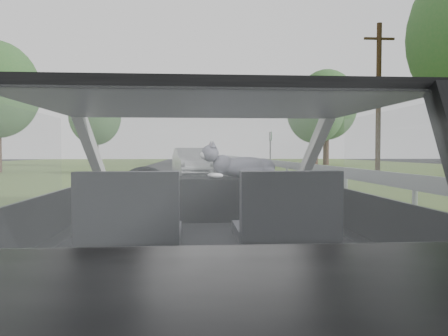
{
  "coord_description": "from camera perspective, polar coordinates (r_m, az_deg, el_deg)",
  "views": [
    {
      "loc": [
        -0.08,
        -2.52,
        1.18
      ],
      "look_at": [
        0.14,
        0.6,
        1.07
      ],
      "focal_mm": 35.0,
      "sensor_mm": 36.0,
      "label": 1
    }
  ],
  "objects": [
    {
      "name": "passenger_seat",
      "position": [
        2.3,
        8.1,
        -5.5
      ],
      "size": [
        0.5,
        0.72,
        0.42
      ],
      "primitive_type": "cube",
      "color": "black",
      "rests_on": "subject_car"
    },
    {
      "name": "dashboard",
      "position": [
        3.16,
        -2.58,
        -3.95
      ],
      "size": [
        1.58,
        0.45,
        0.3
      ],
      "primitive_type": "cube",
      "color": "black",
      "rests_on": "subject_car"
    },
    {
      "name": "subject_car",
      "position": [
        2.56,
        -2.19,
        -8.21
      ],
      "size": [
        1.8,
        4.0,
        1.45
      ],
      "primitive_type": "cube",
      "color": "black",
      "rests_on": "ground"
    },
    {
      "name": "cat",
      "position": [
        3.13,
        2.81,
        0.29
      ],
      "size": [
        0.61,
        0.31,
        0.26
      ],
      "primitive_type": "ellipsoid",
      "rotation": [
        0.0,
        0.0,
        0.23
      ],
      "color": "slate",
      "rests_on": "dashboard"
    },
    {
      "name": "tree_6",
      "position": [
        37.66,
        -16.47,
        5.11
      ],
      "size": [
        5.16,
        5.16,
        6.42
      ],
      "primitive_type": null,
      "rotation": [
        0.0,
        0.0,
        0.25
      ],
      "color": "#2C5B2A",
      "rests_on": "ground"
    },
    {
      "name": "driver_seat",
      "position": [
        2.27,
        -12.12,
        -5.63
      ],
      "size": [
        0.5,
        0.72,
        0.42
      ],
      "primitive_type": "cube",
      "color": "black",
      "rests_on": "subject_car"
    },
    {
      "name": "utility_pole",
      "position": [
        21.21,
        19.52,
        8.26
      ],
      "size": [
        0.29,
        0.29,
        7.0
      ],
      "primitive_type": "cylinder",
      "rotation": [
        0.0,
        0.0,
        0.37
      ],
      "color": "#412E17",
      "rests_on": "ground"
    },
    {
      "name": "steering_wheel",
      "position": [
        2.88,
        -10.41,
        -3.19
      ],
      "size": [
        0.36,
        0.36,
        0.04
      ],
      "primitive_type": "torus",
      "color": "black",
      "rests_on": "dashboard"
    },
    {
      "name": "guardrail",
      "position": [
        13.28,
        15.15,
        -0.56
      ],
      "size": [
        0.05,
        90.0,
        0.32
      ],
      "primitive_type": "cube",
      "color": "#A0A3AB",
      "rests_on": "ground"
    },
    {
      "name": "tree_2",
      "position": [
        35.72,
        11.82,
        5.69
      ],
      "size": [
        4.68,
        4.68,
        6.87
      ],
      "primitive_type": null,
      "rotation": [
        0.0,
        0.0,
        0.03
      ],
      "color": "#2C5B2A",
      "rests_on": "ground"
    },
    {
      "name": "tree_3",
      "position": [
        40.63,
        13.21,
        6.29
      ],
      "size": [
        6.11,
        6.11,
        8.35
      ],
      "primitive_type": null,
      "rotation": [
        0.0,
        0.0,
        -0.12
      ],
      "color": "#2C5B2A",
      "rests_on": "ground"
    },
    {
      "name": "highway_sign",
      "position": [
        30.63,
        6.07,
        2.3
      ],
      "size": [
        0.13,
        1.03,
        2.57
      ],
      "primitive_type": "cube",
      "rotation": [
        0.0,
        0.0,
        -0.03
      ],
      "color": "#114D1D",
      "rests_on": "ground"
    },
    {
      "name": "other_car",
      "position": [
        21.53,
        -4.32,
        0.81
      ],
      "size": [
        2.26,
        4.41,
        1.39
      ],
      "primitive_type": "imported",
      "rotation": [
        0.0,
        0.0,
        0.15
      ],
      "color": "#B5B7BA",
      "rests_on": "ground"
    }
  ]
}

